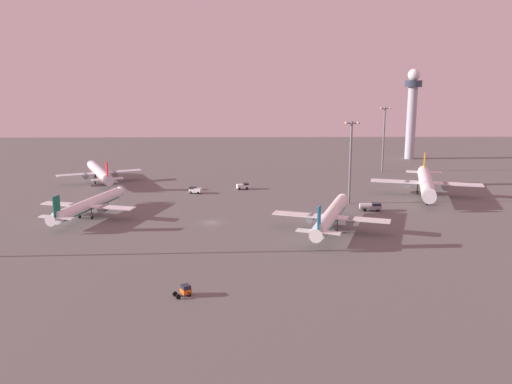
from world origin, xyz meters
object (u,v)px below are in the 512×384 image
control_tower (412,108)px  airplane_far_stand (331,216)px  cargo_loader (243,186)px  fuel_truck (371,206)px  airplane_taxiway_distant (100,172)px  pushback_tug (185,290)px  airplane_terminal_side (88,205)px  airplane_near_gate (426,183)px  apron_light_central (351,157)px  apron_light_east (384,135)px  baggage_tractor (195,190)px

control_tower → airplane_far_stand: control_tower is taller
cargo_loader → fuel_truck: size_ratio=0.71×
airplane_taxiway_distant → control_tower: bearing=-0.5°
fuel_truck → airplane_taxiway_distant: bearing=-115.5°
pushback_tug → cargo_loader: (9.72, 94.20, 0.11)m
airplane_terminal_side → airplane_near_gate: airplane_near_gate is taller
airplane_near_gate → cargo_loader: bearing=4.6°
fuel_truck → pushback_tug: bearing=-37.0°
apron_light_central → airplane_taxiway_distant: bearing=158.2°
airplane_far_stand → cargo_loader: 56.90m
cargo_loader → apron_light_east: bearing=106.9°
airplane_taxiway_distant → baggage_tractor: (37.26, -19.49, -2.67)m
baggage_tractor → fuel_truck: fuel_truck is taller
apron_light_east → baggage_tractor: bearing=-150.4°
airplane_far_stand → apron_light_east: bearing=86.9°
baggage_tractor → apron_light_east: size_ratio=0.17×
control_tower → airplane_taxiway_distant: (-132.60, -57.66, -20.40)m
control_tower → airplane_far_stand: 136.34m
airplane_far_stand → airplane_near_gate: airplane_near_gate is taller
control_tower → apron_light_east: bearing=-121.4°
control_tower → airplane_terminal_side: 164.69m
baggage_tractor → apron_light_central: (49.49, -15.20, 13.45)m
control_tower → airplane_far_stand: size_ratio=1.11×
airplane_terminal_side → apron_light_east: size_ratio=1.34×
airplane_terminal_side → apron_light_east: (100.79, 72.97, 11.62)m
apron_light_central → airplane_near_gate: bearing=20.5°
control_tower → fuel_truck: size_ratio=6.69×
apron_light_central → fuel_truck: bearing=-63.6°
control_tower → fuel_truck: control_tower is taller
airplane_taxiway_distant → baggage_tractor: bearing=-51.6°
control_tower → apron_light_east: 42.36m
pushback_tug → baggage_tractor: size_ratio=0.78×
apron_light_east → fuel_truck: bearing=-106.3°
apron_light_east → cargo_loader: bearing=-148.5°
airplane_taxiway_distant → pushback_tug: bearing=-91.8°
cargo_loader → baggage_tractor: bearing=-82.3°
airplane_far_stand → cargo_loader: bearing=132.5°
pushback_tug → apron_light_central: size_ratio=0.14×
fuel_truck → cargo_loader: bearing=-129.2°
airplane_near_gate → apron_light_central: (-27.28, -10.21, 10.15)m
control_tower → airplane_taxiway_distant: 146.03m
apron_light_east → airplane_near_gate: bearing=-86.3°
apron_light_central → apron_light_east: size_ratio=0.96×
airplane_near_gate → baggage_tractor: (-76.77, 4.99, -3.30)m
airplane_near_gate → fuel_truck: airplane_near_gate is taller
pushback_tug → airplane_taxiway_distant: bearing=171.8°
airplane_terminal_side → baggage_tractor: airplane_terminal_side is taller
apron_light_central → airplane_far_stand: bearing=-108.9°
baggage_tractor → apron_light_central: size_ratio=0.18×
airplane_far_stand → baggage_tractor: (-39.17, 45.37, -2.60)m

